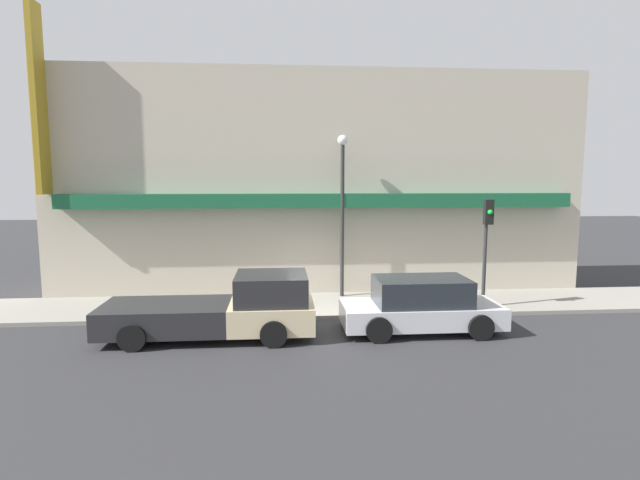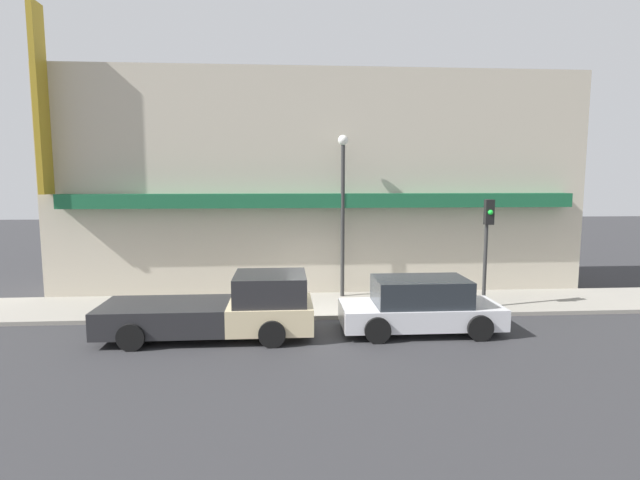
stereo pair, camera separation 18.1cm
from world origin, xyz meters
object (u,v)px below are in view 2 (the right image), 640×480
object	(u,v)px
pickup_truck	(223,309)
street_lamp	(343,197)
parked_car	(420,306)
fire_hydrant	(215,304)
traffic_light	(487,234)

from	to	relation	value
pickup_truck	street_lamp	world-z (taller)	street_lamp
parked_car	fire_hydrant	distance (m)	6.33
pickup_truck	traffic_light	distance (m)	8.62
pickup_truck	parked_car	size ratio (longest dim) A/B	1.28
pickup_truck	street_lamp	xyz separation A→B (m)	(3.76, 3.95, 2.92)
fire_hydrant	street_lamp	size ratio (longest dim) A/B	0.11
pickup_truck	street_lamp	size ratio (longest dim) A/B	1.00
street_lamp	traffic_light	size ratio (longest dim) A/B	1.61
pickup_truck	fire_hydrant	world-z (taller)	pickup_truck
parked_car	pickup_truck	bearing A→B (deg)	-179.69
pickup_truck	fire_hydrant	size ratio (longest dim) A/B	9.47
traffic_light	pickup_truck	bearing A→B (deg)	-166.55
parked_car	fire_hydrant	bearing A→B (deg)	162.38
parked_car	traffic_light	bearing A→B (deg)	36.45
pickup_truck	fire_hydrant	distance (m)	2.04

